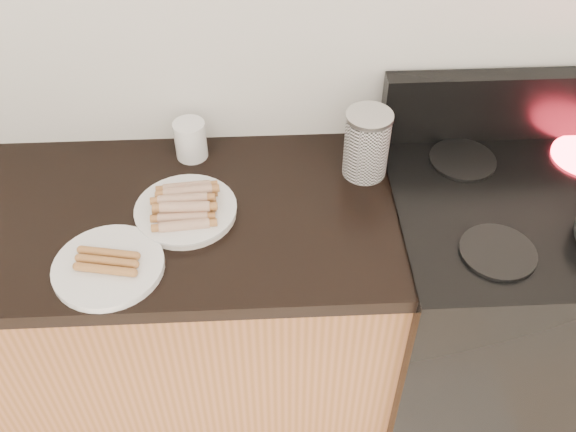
{
  "coord_description": "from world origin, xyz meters",
  "views": [
    {
      "loc": [
        0.07,
        0.52,
        2.03
      ],
      "look_at": [
        0.12,
        1.62,
        0.95
      ],
      "focal_mm": 40.0,
      "sensor_mm": 36.0,
      "label": 1
    }
  ],
  "objects_px": {
    "stove": "(503,311)",
    "main_plate": "(186,212)",
    "side_plate": "(109,267)",
    "canister": "(367,144)",
    "mug": "(191,140)"
  },
  "relations": [
    {
      "from": "stove",
      "to": "mug",
      "type": "bearing_deg",
      "value": 164.91
    },
    {
      "from": "side_plate",
      "to": "canister",
      "type": "distance_m",
      "value": 0.72
    },
    {
      "from": "side_plate",
      "to": "mug",
      "type": "xyz_separation_m",
      "value": [
        0.17,
        0.41,
        0.05
      ]
    },
    {
      "from": "canister",
      "to": "stove",
      "type": "bearing_deg",
      "value": -18.99
    },
    {
      "from": "mug",
      "to": "canister",
      "type": "bearing_deg",
      "value": -11.26
    },
    {
      "from": "main_plate",
      "to": "mug",
      "type": "height_order",
      "value": "mug"
    },
    {
      "from": "canister",
      "to": "mug",
      "type": "xyz_separation_m",
      "value": [
        -0.47,
        0.09,
        -0.04
      ]
    },
    {
      "from": "stove",
      "to": "side_plate",
      "type": "height_order",
      "value": "side_plate"
    },
    {
      "from": "main_plate",
      "to": "canister",
      "type": "relative_size",
      "value": 1.34
    },
    {
      "from": "side_plate",
      "to": "main_plate",
      "type": "bearing_deg",
      "value": 46.43
    },
    {
      "from": "main_plate",
      "to": "canister",
      "type": "distance_m",
      "value": 0.5
    },
    {
      "from": "stove",
      "to": "mug",
      "type": "height_order",
      "value": "mug"
    },
    {
      "from": "stove",
      "to": "main_plate",
      "type": "relative_size",
      "value": 3.61
    },
    {
      "from": "stove",
      "to": "side_plate",
      "type": "relative_size",
      "value": 3.55
    },
    {
      "from": "mug",
      "to": "main_plate",
      "type": "bearing_deg",
      "value": -90.5
    }
  ]
}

